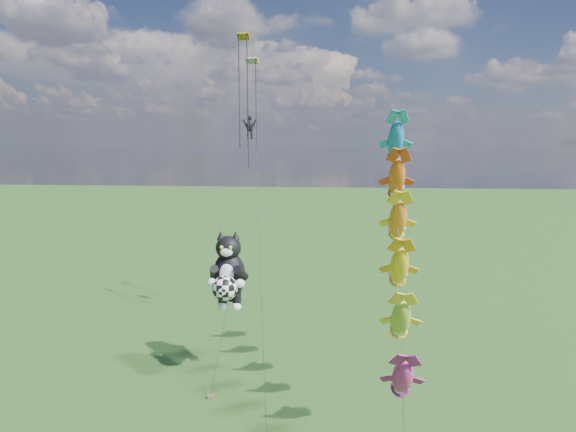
{
  "coord_description": "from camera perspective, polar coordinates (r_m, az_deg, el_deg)",
  "views": [
    {
      "loc": [
        12.91,
        -23.71,
        15.96
      ],
      "look_at": [
        9.69,
        10.53,
        10.71
      ],
      "focal_mm": 30.0,
      "sensor_mm": 36.0,
      "label": 1
    }
  ],
  "objects": [
    {
      "name": "ground",
      "position": [
        31.36,
        -21.54,
        -22.56
      ],
      "size": [
        300.0,
        300.0,
        0.0
      ],
      "primitive_type": "plane",
      "color": "#13380E"
    },
    {
      "name": "cat_kite_rig",
      "position": [
        32.12,
        -7.12,
        -6.69
      ],
      "size": [
        2.53,
        4.19,
        10.25
      ],
      "rotation": [
        0.0,
        0.0,
        -0.24
      ],
      "color": "brown",
      "rests_on": "ground"
    },
    {
      "name": "parafoil_rig",
      "position": [
        38.32,
        -4.56,
        11.6
      ],
      "size": [
        4.16,
        17.17,
        24.39
      ],
      "rotation": [
        0.0,
        0.0,
        0.29
      ],
      "color": "brown",
      "rests_on": "ground"
    },
    {
      "name": "fish_windsock_rig",
      "position": [
        25.95,
        12.98,
        -3.1
      ],
      "size": [
        1.51,
        15.95,
        19.14
      ],
      "rotation": [
        0.0,
        0.0,
        0.27
      ],
      "color": "brown",
      "rests_on": "ground"
    }
  ]
}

